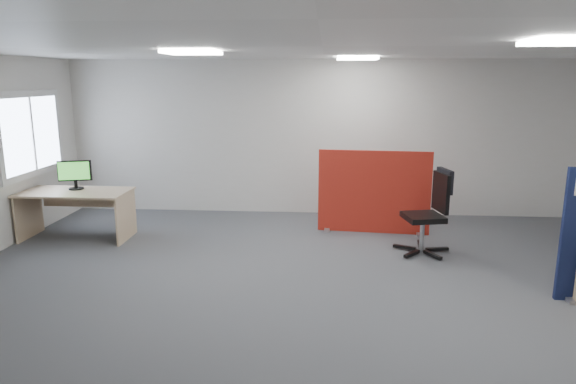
# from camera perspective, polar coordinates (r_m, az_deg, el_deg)

# --- Properties ---
(floor) EXTENTS (9.00, 9.00, 0.00)m
(floor) POSITION_cam_1_polar(r_m,az_deg,el_deg) (5.99, 3.45, -10.89)
(floor) COLOR #4D4F54
(floor) RESTS_ON ground
(ceiling) EXTENTS (9.00, 7.00, 0.02)m
(ceiling) POSITION_cam_1_polar(r_m,az_deg,el_deg) (5.51, 3.83, 15.84)
(ceiling) COLOR white
(ceiling) RESTS_ON wall_back
(wall_back) EXTENTS (9.00, 0.02, 2.70)m
(wall_back) POSITION_cam_1_polar(r_m,az_deg,el_deg) (9.06, 3.92, 5.98)
(wall_back) COLOR silver
(wall_back) RESTS_ON floor
(wall_front) EXTENTS (9.00, 0.02, 2.70)m
(wall_front) POSITION_cam_1_polar(r_m,az_deg,el_deg) (2.25, 2.43, -14.73)
(wall_front) COLOR silver
(wall_front) RESTS_ON floor
(window) EXTENTS (0.06, 1.70, 1.30)m
(window) POSITION_cam_1_polar(r_m,az_deg,el_deg) (8.78, -26.66, 5.79)
(window) COLOR white
(window) RESTS_ON wall_left
(ceiling_lights) EXTENTS (4.10, 4.10, 0.04)m
(ceiling_lights) POSITION_cam_1_polar(r_m,az_deg,el_deg) (6.18, 7.09, 15.14)
(ceiling_lights) COLOR white
(ceiling_lights) RESTS_ON ceiling
(red_divider) EXTENTS (1.73, 0.30, 1.30)m
(red_divider) POSITION_cam_1_polar(r_m,az_deg,el_deg) (8.08, 9.52, -0.09)
(red_divider) COLOR maroon
(red_divider) RESTS_ON floor
(second_desk) EXTENTS (1.58, 0.79, 0.73)m
(second_desk) POSITION_cam_1_polar(r_m,az_deg,el_deg) (8.36, -22.39, -1.06)
(second_desk) COLOR tan
(second_desk) RESTS_ON floor
(monitor_second) EXTENTS (0.48, 0.22, 0.44)m
(monitor_second) POSITION_cam_1_polar(r_m,az_deg,el_deg) (8.39, -22.59, 1.90)
(monitor_second) COLOR black
(monitor_second) RESTS_ON second_desk
(office_chair) EXTENTS (0.77, 0.75, 1.16)m
(office_chair) POSITION_cam_1_polar(r_m,az_deg,el_deg) (7.30, 15.70, -1.59)
(office_chair) COLOR black
(office_chair) RESTS_ON floor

